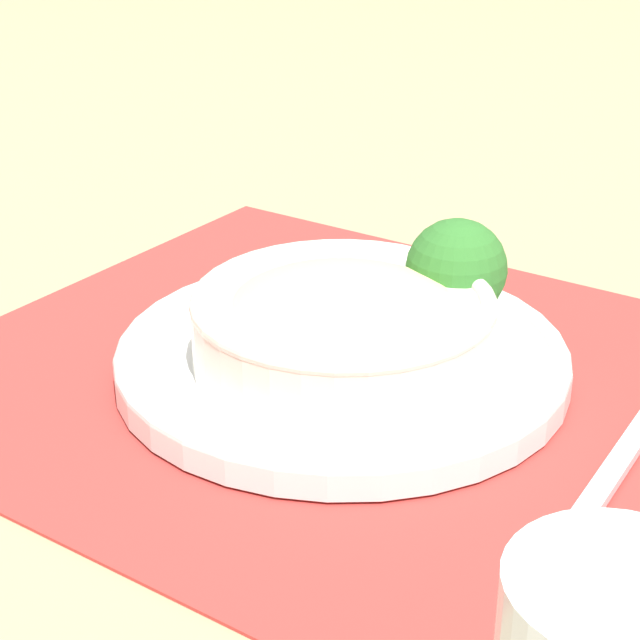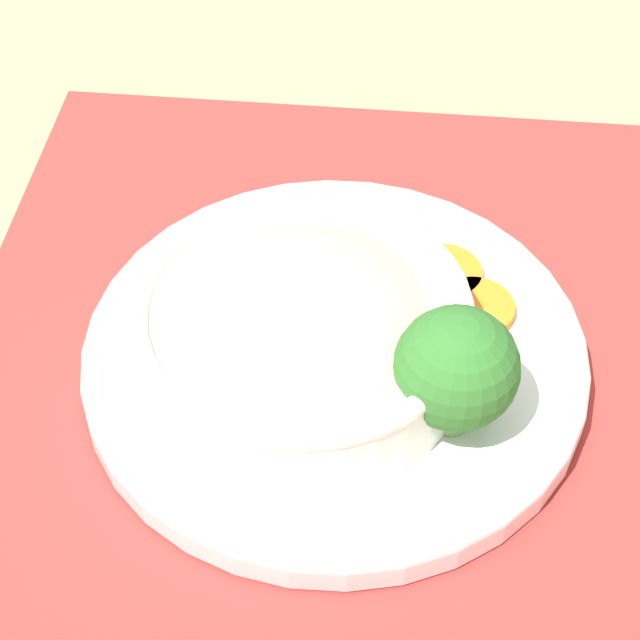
{
  "view_description": "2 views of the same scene",
  "coord_description": "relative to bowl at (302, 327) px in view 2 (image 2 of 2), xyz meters",
  "views": [
    {
      "loc": [
        0.25,
        -0.53,
        0.32
      ],
      "look_at": [
        -0.01,
        -0.01,
        0.04
      ],
      "focal_mm": 60.0,
      "sensor_mm": 36.0,
      "label": 1
    },
    {
      "loc": [
        0.39,
        -0.02,
        0.47
      ],
      "look_at": [
        0.01,
        -0.01,
        0.05
      ],
      "focal_mm": 60.0,
      "sensor_mm": 36.0,
      "label": 2
    }
  ],
  "objects": [
    {
      "name": "carrot_slice_near",
      "position": [
        -0.03,
        0.1,
        -0.02
      ],
      "size": [
        0.04,
        0.04,
        0.01
      ],
      "color": "orange",
      "rests_on": "plate"
    },
    {
      "name": "carrot_slice_middle",
      "position": [
        -0.06,
        0.08,
        -0.02
      ],
      "size": [
        0.04,
        0.04,
        0.01
      ],
      "color": "orange",
      "rests_on": "plate"
    },
    {
      "name": "ground_plane",
      "position": [
        -0.01,
        0.02,
        -0.05
      ],
      "size": [
        4.0,
        4.0,
        0.0
      ],
      "primitive_type": "plane",
      "color": "tan"
    },
    {
      "name": "plate",
      "position": [
        -0.01,
        0.02,
        -0.03
      ],
      "size": [
        0.28,
        0.28,
        0.02
      ],
      "color": "white",
      "rests_on": "placemat"
    },
    {
      "name": "placemat",
      "position": [
        -0.01,
        0.02,
        -0.05
      ],
      "size": [
        0.54,
        0.5,
        0.0
      ],
      "color": "#B2332D",
      "rests_on": "ground_plane"
    },
    {
      "name": "broccoli_floret",
      "position": [
        0.04,
        0.08,
        0.01
      ],
      "size": [
        0.06,
        0.06,
        0.07
      ],
      "color": "#759E51",
      "rests_on": "plate"
    },
    {
      "name": "bowl",
      "position": [
        0.0,
        0.0,
        0.0
      ],
      "size": [
        0.18,
        0.18,
        0.06
      ],
      "color": "silver",
      "rests_on": "plate"
    },
    {
      "name": "carrot_slice_far",
      "position": [
        -0.08,
        0.06,
        -0.02
      ],
      "size": [
        0.04,
        0.04,
        0.01
      ],
      "color": "orange",
      "rests_on": "plate"
    },
    {
      "name": "carrot_slice_extra",
      "position": [
        -0.09,
        0.03,
        -0.02
      ],
      "size": [
        0.04,
        0.04,
        0.01
      ],
      "color": "orange",
      "rests_on": "plate"
    }
  ]
}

